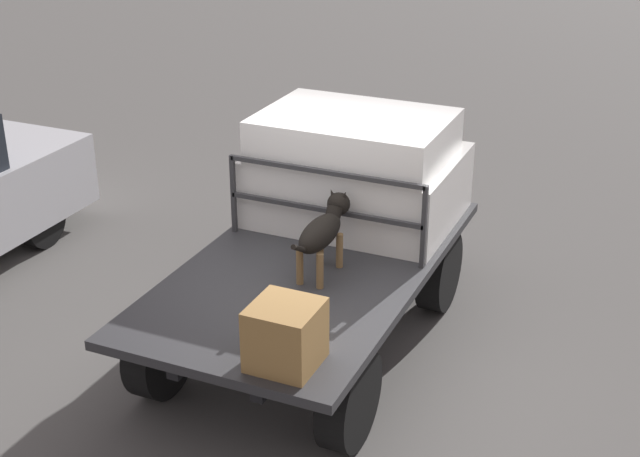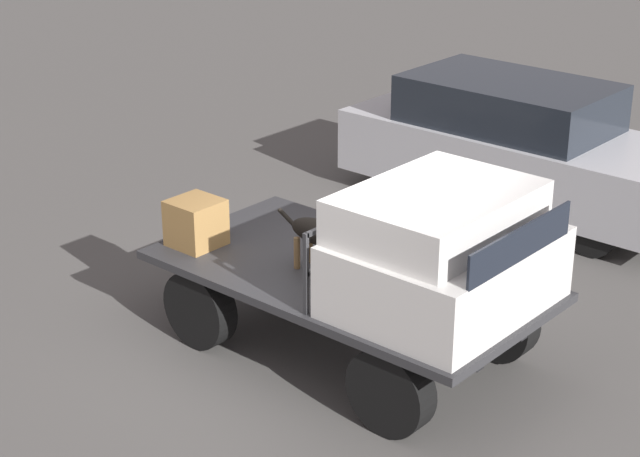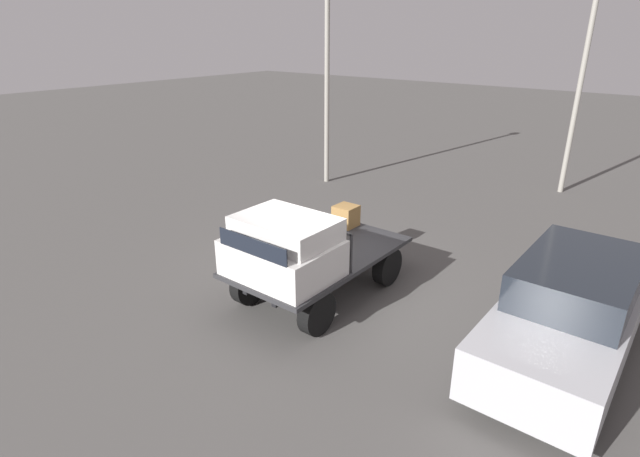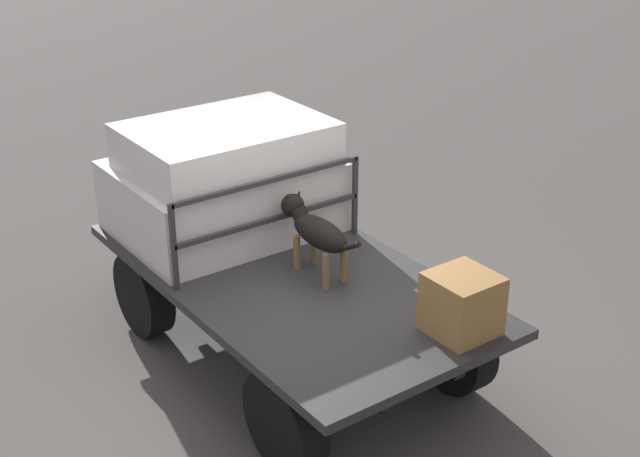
# 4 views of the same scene
# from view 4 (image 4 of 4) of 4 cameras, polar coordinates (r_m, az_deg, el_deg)

# --- Properties ---
(ground_plane) EXTENTS (80.00, 80.00, 0.00)m
(ground_plane) POSITION_cam_4_polar(r_m,az_deg,el_deg) (7.91, -1.85, -8.21)
(ground_plane) COLOR #514F4C
(flatbed_truck) EXTENTS (3.71, 1.98, 0.84)m
(flatbed_truck) POSITION_cam_4_polar(r_m,az_deg,el_deg) (7.60, -1.91, -4.39)
(flatbed_truck) COLOR black
(flatbed_truck) RESTS_ON ground
(truck_cab) EXTENTS (1.45, 1.86, 1.04)m
(truck_cab) POSITION_cam_4_polar(r_m,az_deg,el_deg) (8.09, -6.17, 3.13)
(truck_cab) COLOR silver
(truck_cab) RESTS_ON flatbed_truck
(truck_headboard) EXTENTS (0.04, 1.86, 0.75)m
(truck_headboard) POSITION_cam_4_polar(r_m,az_deg,el_deg) (7.48, -3.23, 1.44)
(truck_headboard) COLOR #2D2D30
(truck_headboard) RESTS_ON flatbed_truck
(dog) EXTENTS (1.05, 0.24, 0.63)m
(dog) POSITION_cam_4_polar(r_m,az_deg,el_deg) (7.31, -0.37, -0.06)
(dog) COLOR brown
(dog) RESTS_ON flatbed_truck
(cargo_crate) EXTENTS (0.46, 0.46, 0.46)m
(cargo_crate) POSITION_cam_4_polar(r_m,az_deg,el_deg) (6.62, 9.07, -4.79)
(cargo_crate) COLOR olive
(cargo_crate) RESTS_ON flatbed_truck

